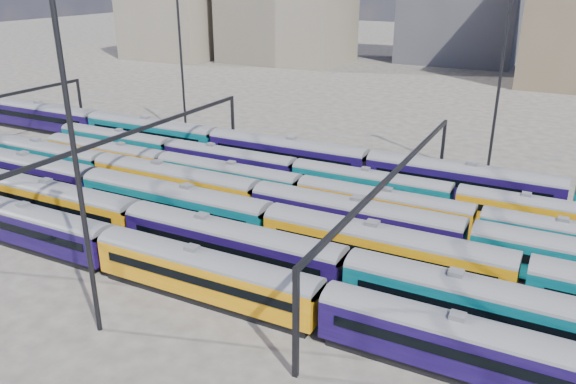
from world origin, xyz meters
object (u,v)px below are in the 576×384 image
at_px(rake_0, 469,342).
at_px(mast_2, 73,146).
at_px(rake_2, 269,221).
at_px(rake_1, 135,218).

bearing_deg(rake_0, mast_2, -164.20).
bearing_deg(rake_2, rake_1, -156.91).
relative_size(rake_2, mast_2, 5.15).
xyz_separation_m(rake_0, mast_2, (-24.74, -7.00, 11.37)).
bearing_deg(rake_0, rake_2, 153.38).
relative_size(rake_0, rake_1, 1.10).
xyz_separation_m(rake_1, mast_2, (6.93, -12.00, 11.21)).
distance_m(rake_2, mast_2, 20.87).
height_order(rake_1, mast_2, mast_2).
relative_size(rake_0, mast_2, 5.50).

